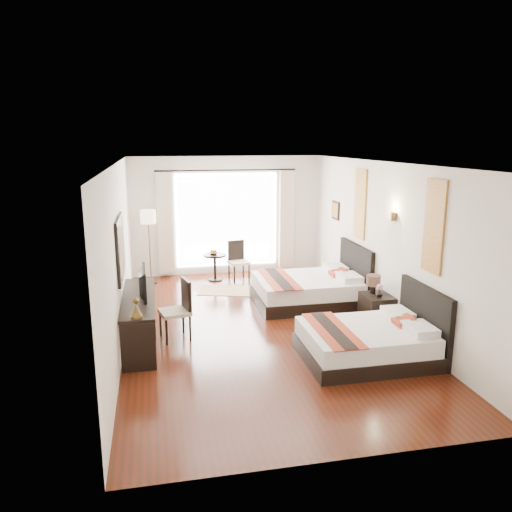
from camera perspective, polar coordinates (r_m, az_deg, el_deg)
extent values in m
cube|color=#37170A|center=(8.70, 0.36, -8.21)|extent=(4.50, 7.50, 0.01)
cube|color=white|center=(8.11, 0.39, 10.52)|extent=(4.50, 7.50, 0.02)
cube|color=silver|center=(9.02, 14.47, 1.46)|extent=(0.01, 7.50, 2.80)
cube|color=silver|center=(8.14, -15.28, 0.17)|extent=(0.01, 7.50, 2.80)
cube|color=silver|center=(11.92, -3.39, 4.61)|extent=(4.50, 0.01, 2.80)
cube|color=silver|center=(4.84, 9.76, -8.36)|extent=(4.50, 0.01, 2.80)
cube|color=white|center=(11.92, -3.37, 4.12)|extent=(2.40, 0.02, 2.20)
cube|color=white|center=(11.87, -3.33, 4.08)|extent=(2.30, 0.02, 2.10)
cube|color=beige|center=(11.71, -10.35, 3.67)|extent=(0.35, 0.14, 2.35)
cube|color=beige|center=(12.12, 3.51, 4.17)|extent=(0.35, 0.14, 2.35)
cube|color=maroon|center=(7.59, 19.68, 3.19)|extent=(0.03, 0.50, 1.35)
cube|color=maroon|center=(9.91, 11.82, 5.83)|extent=(0.03, 0.50, 1.35)
cube|color=#4C391B|center=(8.63, 15.26, 4.40)|extent=(0.10, 0.14, 0.14)
cube|color=black|center=(7.90, -15.25, 0.90)|extent=(0.04, 1.25, 0.95)
cube|color=white|center=(7.90, -15.07, 0.91)|extent=(0.01, 1.12, 0.82)
cube|color=black|center=(7.66, 12.26, -10.64)|extent=(1.80, 1.41, 0.22)
cube|color=white|center=(7.57, 12.35, -8.96)|extent=(1.74, 1.37, 0.26)
cube|color=black|center=(7.92, 18.70, -6.99)|extent=(0.08, 1.41, 1.06)
cube|color=maroon|center=(7.33, 8.74, -8.35)|extent=(0.48, 1.47, 0.02)
cube|color=black|center=(9.94, 5.70, -4.76)|extent=(1.97, 1.54, 0.24)
cube|color=white|center=(9.86, 5.74, -3.29)|extent=(1.91, 1.50, 0.29)
cube|color=black|center=(10.15, 11.30, -1.87)|extent=(0.08, 1.54, 1.15)
cube|color=maroon|center=(9.67, 2.62, -2.63)|extent=(0.53, 1.60, 0.02)
cube|color=black|center=(8.94, 13.63, -6.07)|extent=(0.47, 0.58, 0.56)
cylinder|color=black|center=(8.93, 13.21, -3.89)|extent=(0.10, 0.10, 0.20)
cylinder|color=#38241B|center=(8.87, 13.27, -2.71)|extent=(0.24, 0.24, 0.18)
imported|color=black|center=(8.76, 13.91, -4.54)|extent=(0.12, 0.12, 0.12)
cube|color=black|center=(8.20, -13.14, -7.05)|extent=(0.50, 2.20, 0.76)
imported|color=black|center=(7.99, -13.23, -3.00)|extent=(0.13, 0.82, 0.47)
cube|color=beige|center=(8.18, -9.28, -6.35)|extent=(0.55, 0.55, 0.06)
cube|color=black|center=(8.15, -7.98, -4.36)|extent=(0.15, 0.43, 0.51)
cylinder|color=black|center=(11.53, -11.87, -3.00)|extent=(0.25, 0.25, 0.03)
cylinder|color=#4C391B|center=(11.35, -12.04, 0.49)|extent=(0.03, 0.03, 1.42)
cylinder|color=beige|center=(11.21, -12.23, 4.42)|extent=(0.34, 0.34, 0.29)
cylinder|color=black|center=(11.51, -4.71, -1.28)|extent=(0.53, 0.53, 0.61)
imported|color=#4D361B|center=(11.39, -4.88, 0.29)|extent=(0.27, 0.27, 0.05)
cube|color=beige|center=(11.43, -1.97, -0.75)|extent=(0.50, 0.50, 0.06)
cube|color=black|center=(11.54, -2.32, 0.68)|extent=(0.40, 0.12, 0.47)
cube|color=tan|center=(10.77, -3.33, -3.94)|extent=(1.35, 1.11, 0.01)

